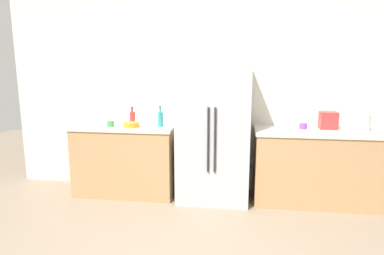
{
  "coord_description": "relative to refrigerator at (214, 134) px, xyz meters",
  "views": [
    {
      "loc": [
        0.52,
        -2.71,
        1.78
      ],
      "look_at": [
        0.09,
        0.47,
        1.15
      ],
      "focal_mm": 32.03,
      "sensor_mm": 36.0,
      "label": 1
    }
  ],
  "objects": [
    {
      "name": "rice_cooker",
      "position": [
        1.76,
        0.1,
        0.23
      ],
      "size": [
        0.26,
        0.26,
        0.32
      ],
      "color": "white",
      "rests_on": "counter_right"
    },
    {
      "name": "bowl_b",
      "position": [
        -1.05,
        -0.08,
        0.11
      ],
      "size": [
        0.2,
        0.2,
        0.06
      ],
      "primitive_type": "cylinder",
      "color": "orange",
      "rests_on": "counter_left"
    },
    {
      "name": "toaster",
      "position": [
        1.42,
        0.15,
        0.18
      ],
      "size": [
        0.21,
        0.16,
        0.21
      ],
      "primitive_type": "cube",
      "color": "red",
      "rests_on": "counter_right"
    },
    {
      "name": "kitchen_back_panel",
      "position": [
        -0.22,
        0.4,
        0.48
      ],
      "size": [
        5.29,
        0.1,
        2.68
      ],
      "primitive_type": "cube",
      "color": "silver",
      "rests_on": "ground_plane"
    },
    {
      "name": "bottle_b",
      "position": [
        -1.11,
        0.17,
        0.16
      ],
      "size": [
        0.07,
        0.07,
        0.23
      ],
      "color": "red",
      "rests_on": "counter_left"
    },
    {
      "name": "cup_b",
      "position": [
        1.11,
        0.1,
        0.11
      ],
      "size": [
        0.09,
        0.09,
        0.07
      ],
      "primitive_type": "cylinder",
      "color": "purple",
      "rests_on": "counter_right"
    },
    {
      "name": "refrigerator",
      "position": [
        0.0,
        0.0,
        0.0
      ],
      "size": [
        0.9,
        0.68,
        1.72
      ],
      "color": "#B2B5BA",
      "rests_on": "ground_plane"
    },
    {
      "name": "counter_left",
      "position": [
        -1.18,
        0.04,
        -0.39
      ],
      "size": [
        1.34,
        0.62,
        0.94
      ],
      "color": "tan",
      "rests_on": "ground_plane"
    },
    {
      "name": "counter_right",
      "position": [
        1.29,
        0.04,
        -0.39
      ],
      "size": [
        1.56,
        0.62,
        0.94
      ],
      "color": "tan",
      "rests_on": "ground_plane"
    },
    {
      "name": "cup_a",
      "position": [
        -1.33,
        -0.07,
        0.11
      ],
      "size": [
        0.09,
        0.09,
        0.07
      ],
      "primitive_type": "cylinder",
      "color": "green",
      "rests_on": "counter_left"
    },
    {
      "name": "bowl_a",
      "position": [
        -0.91,
        0.12,
        0.11
      ],
      "size": [
        0.14,
        0.14,
        0.07
      ],
      "primitive_type": "cylinder",
      "color": "white",
      "rests_on": "counter_left"
    },
    {
      "name": "bottle_a",
      "position": [
        -0.69,
        0.01,
        0.18
      ],
      "size": [
        0.07,
        0.07,
        0.26
      ],
      "color": "teal",
      "rests_on": "counter_left"
    }
  ]
}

